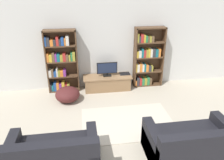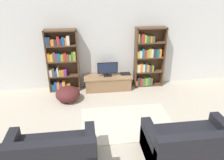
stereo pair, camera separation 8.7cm
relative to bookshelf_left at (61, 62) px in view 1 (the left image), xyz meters
name	(u,v)px [view 1 (the left image)]	position (x,y,z in m)	size (l,w,h in m)	color
wall_back	(106,45)	(1.34, 0.18, 0.40)	(8.80, 0.06, 2.60)	silver
bookshelf_left	(61,62)	(0.00, 0.00, 0.00)	(0.89, 0.30, 1.82)	#513823
bookshelf_right	(147,58)	(2.56, 0.00, -0.02)	(0.89, 0.30, 1.82)	#513823
tv_stand	(107,83)	(1.32, -0.15, -0.68)	(1.43, 0.53, 0.42)	#8E6B47
television	(107,69)	(1.32, -0.12, -0.25)	(0.60, 0.16, 0.42)	black
laptop	(125,74)	(1.87, -0.07, -0.46)	(0.31, 0.22, 0.03)	#28282D
area_rug	(128,122)	(1.57, -1.95, -0.89)	(2.11, 1.44, 0.02)	beige
couch_left_sectional	(53,158)	(0.01, -3.14, -0.62)	(1.55, 0.96, 0.85)	black
couch_right_sofa	(192,146)	(2.48, -3.21, -0.61)	(1.59, 0.99, 0.82)	black
beanbag_ottoman	(68,94)	(0.16, -0.72, -0.70)	(0.66, 0.66, 0.40)	#4C1E1E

